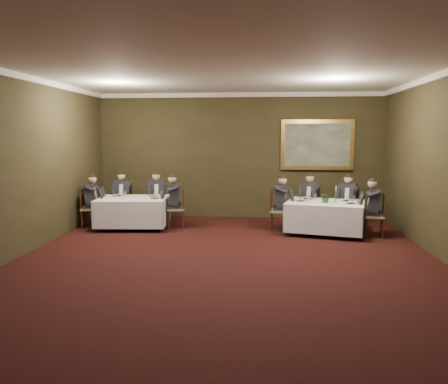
# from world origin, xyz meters

# --- Properties ---
(ground) EXTENTS (10.00, 10.00, 0.00)m
(ground) POSITION_xyz_m (0.00, 0.00, 0.00)
(ground) COLOR black
(ground) RESTS_ON ground
(ceiling) EXTENTS (8.00, 10.00, 0.10)m
(ceiling) POSITION_xyz_m (0.00, 0.00, 3.50)
(ceiling) COLOR silver
(ceiling) RESTS_ON back_wall
(back_wall) EXTENTS (8.00, 0.10, 3.50)m
(back_wall) POSITION_xyz_m (0.00, 5.00, 1.75)
(back_wall) COLOR #302B18
(back_wall) RESTS_ON ground
(front_wall) EXTENTS (8.00, 0.10, 3.50)m
(front_wall) POSITION_xyz_m (0.00, -5.00, 1.75)
(front_wall) COLOR #302B18
(front_wall) RESTS_ON ground
(crown_molding) EXTENTS (8.00, 10.00, 0.12)m
(crown_molding) POSITION_xyz_m (0.00, 0.00, 3.44)
(crown_molding) COLOR white
(crown_molding) RESTS_ON back_wall
(table_main) EXTENTS (2.06, 1.75, 0.67)m
(table_main) POSITION_xyz_m (2.15, 3.05, 0.45)
(table_main) COLOR black
(table_main) RESTS_ON ground
(table_second) EXTENTS (1.84, 1.45, 0.67)m
(table_second) POSITION_xyz_m (-2.60, 3.29, 0.45)
(table_second) COLOR black
(table_second) RESTS_ON ground
(chair_main_backleft) EXTENTS (0.57, 0.56, 1.00)m
(chair_main_backleft) POSITION_xyz_m (1.91, 4.05, 0.28)
(chair_main_backleft) COLOR #93714A
(chair_main_backleft) RESTS_ON ground
(diner_main_backleft) EXTENTS (0.56, 0.60, 1.35)m
(diner_main_backleft) POSITION_xyz_m (1.90, 4.04, 0.51)
(diner_main_backleft) COLOR black
(diner_main_backleft) RESTS_ON chair_main_backleft
(chair_main_backright) EXTENTS (0.59, 0.58, 1.00)m
(chair_main_backright) POSITION_xyz_m (2.84, 3.82, 0.28)
(chair_main_backright) COLOR #93714A
(chair_main_backright) RESTS_ON ground
(diner_main_backright) EXTENTS (0.58, 0.61, 1.35)m
(diner_main_backright) POSITION_xyz_m (2.83, 3.81, 0.51)
(diner_main_backright) COLOR black
(diner_main_backright) RESTS_ON chair_main_backright
(chair_main_endleft) EXTENTS (0.45, 0.47, 1.00)m
(chair_main_endleft) POSITION_xyz_m (1.06, 3.32, 0.28)
(chair_main_endleft) COLOR #93714A
(chair_main_endleft) RESTS_ON ground
(diner_main_endleft) EXTENTS (0.51, 0.44, 1.35)m
(diner_main_endleft) POSITION_xyz_m (1.07, 3.32, 0.51)
(diner_main_endleft) COLOR black
(diner_main_endleft) RESTS_ON chair_main_endleft
(chair_main_endright) EXTENTS (0.49, 0.50, 1.00)m
(chair_main_endright) POSITION_xyz_m (3.25, 2.78, 0.28)
(chair_main_endright) COLOR #93714A
(chair_main_endright) RESTS_ON ground
(diner_main_endright) EXTENTS (0.54, 0.48, 1.35)m
(diner_main_endright) POSITION_xyz_m (3.24, 2.78, 0.51)
(diner_main_endright) COLOR black
(diner_main_endright) RESTS_ON chair_main_endright
(chair_sec_backleft) EXTENTS (0.46, 0.44, 1.00)m
(chair_sec_backleft) POSITION_xyz_m (-3.13, 4.15, 0.28)
(chair_sec_backleft) COLOR #93714A
(chair_sec_backleft) RESTS_ON ground
(diner_sec_backleft) EXTENTS (0.44, 0.50, 1.35)m
(diner_sec_backleft) POSITION_xyz_m (-3.13, 4.14, 0.51)
(diner_sec_backleft) COLOR black
(diner_sec_backleft) RESTS_ON chair_sec_backleft
(chair_sec_backright) EXTENTS (0.51, 0.49, 1.00)m
(chair_sec_backright) POSITION_xyz_m (-2.21, 4.22, 0.28)
(chair_sec_backright) COLOR #93714A
(chair_sec_backright) RESTS_ON ground
(diner_sec_backright) EXTENTS (0.48, 0.55, 1.35)m
(diner_sec_backright) POSITION_xyz_m (-2.20, 4.21, 0.51)
(diner_sec_backright) COLOR black
(diner_sec_backright) RESTS_ON chair_sec_backright
(chair_sec_endright) EXTENTS (0.49, 0.51, 1.00)m
(chair_sec_endright) POSITION_xyz_m (-1.50, 3.38, 0.28)
(chair_sec_endright) COLOR #93714A
(chair_sec_endright) RESTS_ON ground
(diner_sec_endright) EXTENTS (0.54, 0.48, 1.35)m
(diner_sec_endright) POSITION_xyz_m (-1.52, 3.38, 0.51)
(diner_sec_endright) COLOR black
(diner_sec_endright) RESTS_ON chair_sec_endright
(chair_sec_endleft) EXTENTS (0.50, 0.51, 1.00)m
(chair_sec_endleft) POSITION_xyz_m (-3.70, 3.21, 0.28)
(chair_sec_endleft) COLOR #93714A
(chair_sec_endleft) RESTS_ON ground
(diner_sec_endleft) EXTENTS (0.55, 0.49, 1.35)m
(diner_sec_endleft) POSITION_xyz_m (-3.68, 3.21, 0.51)
(diner_sec_endleft) COLOR black
(diner_sec_endleft) RESTS_ON chair_sec_endleft
(centerpiece) EXTENTS (0.31, 0.29, 0.29)m
(centerpiece) POSITION_xyz_m (2.14, 2.92, 0.91)
(centerpiece) COLOR #2D5926
(centerpiece) RESTS_ON table_main
(candlestick) EXTENTS (0.06, 0.06, 0.41)m
(candlestick) POSITION_xyz_m (2.37, 2.96, 0.92)
(candlestick) COLOR #A78B33
(candlestick) RESTS_ON table_main
(place_setting_table_main) EXTENTS (0.33, 0.31, 0.14)m
(place_setting_table_main) POSITION_xyz_m (1.83, 3.55, 0.80)
(place_setting_table_main) COLOR white
(place_setting_table_main) RESTS_ON table_main
(place_setting_table_second) EXTENTS (0.33, 0.31, 0.14)m
(place_setting_table_second) POSITION_xyz_m (-3.04, 3.65, 0.80)
(place_setting_table_second) COLOR white
(place_setting_table_second) RESTS_ON table_second
(painting) EXTENTS (1.99, 0.09, 1.39)m
(painting) POSITION_xyz_m (2.15, 4.94, 2.07)
(painting) COLOR #E9C155
(painting) RESTS_ON back_wall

